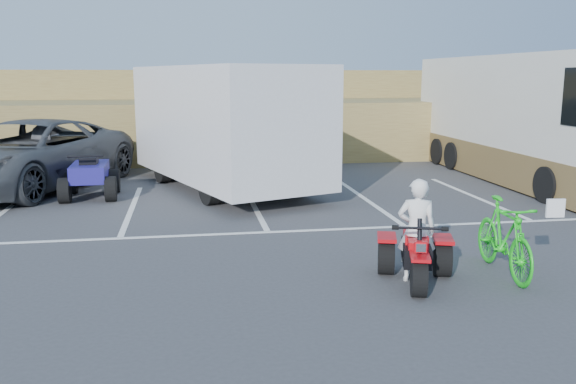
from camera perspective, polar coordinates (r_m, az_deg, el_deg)
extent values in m
plane|color=#3C3C3F|center=(9.19, 0.10, -7.53)|extent=(100.00, 100.00, 0.00)
cube|color=white|center=(14.45, -25.12, -1.73)|extent=(0.12, 5.00, 0.01)
cube|color=white|center=(13.96, -14.39, -1.45)|extent=(0.12, 5.00, 0.01)
cube|color=white|center=(13.98, -3.30, -1.11)|extent=(0.12, 5.00, 0.01)
cube|color=white|center=(14.51, 7.36, -0.73)|extent=(0.12, 5.00, 0.01)
cube|color=white|center=(15.50, 16.97, -0.38)|extent=(0.12, 5.00, 0.01)
cube|color=white|center=(16.86, 25.22, -0.06)|extent=(0.12, 5.00, 0.01)
cube|color=white|center=(11.46, -1.89, -3.77)|extent=(28.00, 0.12, 0.01)
cube|color=olive|center=(22.72, -5.80, 6.02)|extent=(40.00, 6.00, 2.00)
cube|color=olive|center=(26.15, -6.35, 8.84)|extent=(40.00, 4.00, 2.20)
imported|color=white|center=(8.82, 11.95, -3.52)|extent=(0.62, 0.50, 1.49)
imported|color=#14BF19|center=(9.49, 19.56, -4.02)|extent=(0.69, 1.91, 1.13)
imported|color=#404347|center=(17.01, -23.08, 3.20)|extent=(5.23, 7.03, 1.77)
cube|color=silver|center=(15.70, -5.99, 6.55)|extent=(4.83, 7.22, 2.79)
cylinder|color=black|center=(15.86, -5.89, 1.71)|extent=(2.58, 1.58, 0.78)
cube|color=silver|center=(18.46, 21.06, 6.56)|extent=(2.43, 9.44, 3.39)
cube|color=brown|center=(18.58, 20.80, 2.80)|extent=(2.47, 9.44, 0.94)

